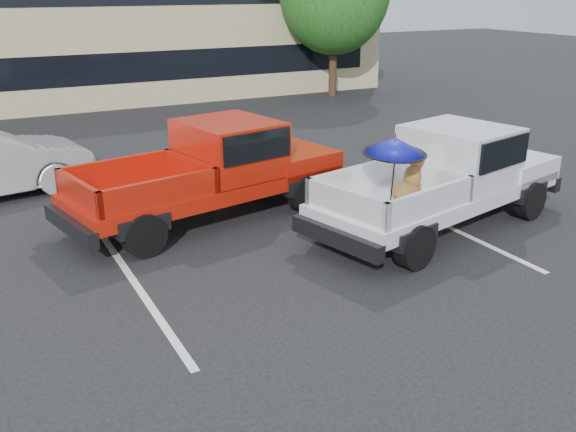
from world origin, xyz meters
name	(u,v)px	position (x,y,z in m)	size (l,w,h in m)	color
ground	(376,301)	(0.00, 0.00, 0.00)	(90.00, 90.00, 0.00)	black
stripe_left	(139,289)	(-3.00, 2.00, 0.00)	(0.12, 5.00, 0.01)	silver
stripe_right	(444,225)	(3.00, 2.00, 0.00)	(0.12, 5.00, 0.01)	silver
motel_building	(128,14)	(2.00, 20.99, 3.21)	(20.40, 8.40, 6.30)	tan
silver_pickup	(450,171)	(3.09, 2.07, 1.05)	(5.99, 3.23, 2.06)	black
red_pickup	(223,165)	(-0.54, 4.58, 1.03)	(6.01, 3.08, 1.89)	black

